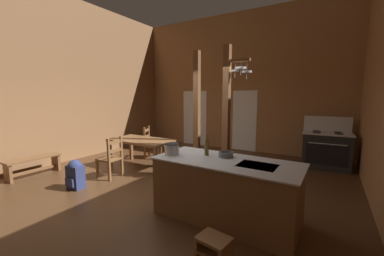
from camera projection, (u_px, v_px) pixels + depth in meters
name	position (u px, v px, depth m)	size (l,w,h in m)	color
ground_plane	(166.00, 188.00, 4.93)	(7.94, 8.75, 0.10)	#4C301C
wall_back	(236.00, 83.00, 8.05)	(7.94, 0.14, 4.63)	#93663F
wall_left	(59.00, 80.00, 6.45)	(0.14, 8.75, 4.63)	#93663F
glazed_door_back_left	(195.00, 118.00, 8.98)	(1.00, 0.01, 2.05)	white
glazed_panel_back_right	(244.00, 121.00, 7.98)	(0.84, 0.01, 2.05)	white
kitchen_island	(225.00, 190.00, 3.54)	(2.19, 1.02, 0.92)	brown
stove_range	(326.00, 149.00, 6.11)	(1.18, 0.87, 1.32)	black
support_post_with_pot_rack	(228.00, 108.00, 5.23)	(0.63, 0.23, 2.98)	brown
support_post_center	(197.00, 111.00, 5.94)	(0.14, 0.14, 2.98)	brown
step_stool	(214.00, 248.00, 2.63)	(0.40, 0.33, 0.30)	brown
dining_table	(142.00, 143.00, 6.14)	(1.70, 0.90, 0.74)	brown
ladderback_chair_near_window	(111.00, 158.00, 5.36)	(0.46, 0.46, 0.95)	brown
ladderback_chair_by_post	(151.00, 143.00, 7.07)	(0.57, 0.57, 0.95)	brown
bench_along_left_wall	(33.00, 163.00, 5.49)	(0.37, 1.15, 0.44)	brown
backpack	(75.00, 173.00, 4.72)	(0.33, 0.32, 0.60)	navy
stockpot_on_counter	(172.00, 149.00, 3.82)	(0.32, 0.25, 0.18)	silver
mixing_bowl_on_counter	(226.00, 154.00, 3.68)	(0.23, 0.23, 0.08)	slate
bottle_tall_on_counter	(207.00, 147.00, 3.77)	(0.07, 0.07, 0.34)	brown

